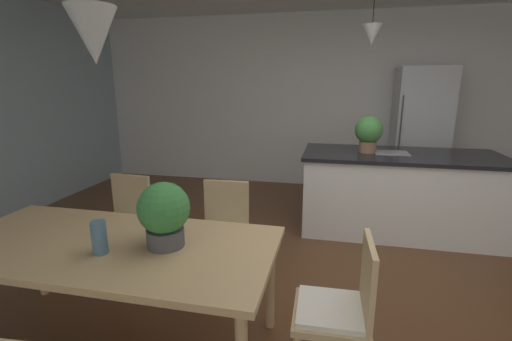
{
  "coord_description": "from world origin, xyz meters",
  "views": [
    {
      "loc": [
        -0.19,
        -2.56,
        1.66
      ],
      "look_at": [
        -0.72,
        -0.14,
        1.04
      ],
      "focal_mm": 24.84,
      "sensor_mm": 36.0,
      "label": 1
    }
  ],
  "objects_px": {
    "potted_plant_on_table": "(164,213)",
    "chair_far_left": "(124,222)",
    "chair_kitchen_end": "(340,308)",
    "chair_far_right": "(223,232)",
    "refrigerator": "(419,134)",
    "dining_table": "(110,252)",
    "potted_plant_on_island": "(369,132)",
    "vase_on_dining_table": "(99,238)",
    "kitchen_island": "(398,192)"
  },
  "relations": [
    {
      "from": "dining_table",
      "to": "refrigerator",
      "type": "xyz_separation_m",
      "value": [
        2.49,
        3.69,
        0.28
      ]
    },
    {
      "from": "refrigerator",
      "to": "vase_on_dining_table",
      "type": "height_order",
      "value": "refrigerator"
    },
    {
      "from": "chair_far_left",
      "to": "potted_plant_on_island",
      "type": "bearing_deg",
      "value": 35.33
    },
    {
      "from": "chair_far_right",
      "to": "potted_plant_on_table",
      "type": "height_order",
      "value": "potted_plant_on_table"
    },
    {
      "from": "chair_far_left",
      "to": "potted_plant_on_table",
      "type": "bearing_deg",
      "value": -44.82
    },
    {
      "from": "chair_far_left",
      "to": "chair_kitchen_end",
      "type": "xyz_separation_m",
      "value": [
        1.83,
        -0.84,
        0.0
      ]
    },
    {
      "from": "dining_table",
      "to": "potted_plant_on_island",
      "type": "relative_size",
      "value": 4.99
    },
    {
      "from": "potted_plant_on_table",
      "to": "chair_far_left",
      "type": "bearing_deg",
      "value": 135.18
    },
    {
      "from": "chair_far_left",
      "to": "vase_on_dining_table",
      "type": "distance_m",
      "value": 1.14
    },
    {
      "from": "dining_table",
      "to": "kitchen_island",
      "type": "bearing_deg",
      "value": 48.9
    },
    {
      "from": "chair_far_left",
      "to": "refrigerator",
      "type": "relative_size",
      "value": 0.46
    },
    {
      "from": "potted_plant_on_table",
      "to": "potted_plant_on_island",
      "type": "bearing_deg",
      "value": 60.33
    },
    {
      "from": "vase_on_dining_table",
      "to": "chair_far_right",
      "type": "bearing_deg",
      "value": 66.98
    },
    {
      "from": "potted_plant_on_table",
      "to": "dining_table",
      "type": "bearing_deg",
      "value": -174.49
    },
    {
      "from": "refrigerator",
      "to": "chair_far_right",
      "type": "bearing_deg",
      "value": -125.53
    },
    {
      "from": "chair_far_left",
      "to": "potted_plant_on_island",
      "type": "distance_m",
      "value": 2.68
    },
    {
      "from": "kitchen_island",
      "to": "vase_on_dining_table",
      "type": "relative_size",
      "value": 11.26
    },
    {
      "from": "dining_table",
      "to": "potted_plant_on_table",
      "type": "distance_m",
      "value": 0.45
    },
    {
      "from": "vase_on_dining_table",
      "to": "potted_plant_on_table",
      "type": "bearing_deg",
      "value": 27.25
    },
    {
      "from": "kitchen_island",
      "to": "potted_plant_on_island",
      "type": "xyz_separation_m",
      "value": [
        -0.37,
        0.0,
        0.66
      ]
    },
    {
      "from": "dining_table",
      "to": "vase_on_dining_table",
      "type": "relative_size",
      "value": 10.67
    },
    {
      "from": "refrigerator",
      "to": "potted_plant_on_table",
      "type": "distance_m",
      "value": 4.24
    },
    {
      "from": "vase_on_dining_table",
      "to": "potted_plant_on_island",
      "type": "bearing_deg",
      "value": 56.54
    },
    {
      "from": "chair_kitchen_end",
      "to": "chair_far_left",
      "type": "bearing_deg",
      "value": 155.41
    },
    {
      "from": "chair_kitchen_end",
      "to": "kitchen_island",
      "type": "relative_size",
      "value": 0.41
    },
    {
      "from": "dining_table",
      "to": "chair_kitchen_end",
      "type": "height_order",
      "value": "chair_kitchen_end"
    },
    {
      "from": "chair_far_right",
      "to": "refrigerator",
      "type": "bearing_deg",
      "value": 54.47
    },
    {
      "from": "chair_far_left",
      "to": "chair_far_right",
      "type": "height_order",
      "value": "same"
    },
    {
      "from": "chair_far_left",
      "to": "potted_plant_on_table",
      "type": "relative_size",
      "value": 2.24
    },
    {
      "from": "chair_kitchen_end",
      "to": "vase_on_dining_table",
      "type": "bearing_deg",
      "value": -174.41
    },
    {
      "from": "chair_far_left",
      "to": "kitchen_island",
      "type": "relative_size",
      "value": 0.41
    },
    {
      "from": "dining_table",
      "to": "vase_on_dining_table",
      "type": "bearing_deg",
      "value": -72.94
    },
    {
      "from": "chair_far_left",
      "to": "chair_far_right",
      "type": "relative_size",
      "value": 1.0
    },
    {
      "from": "chair_kitchen_end",
      "to": "chair_far_right",
      "type": "xyz_separation_m",
      "value": [
        -0.93,
        0.84,
        0.0
      ]
    },
    {
      "from": "potted_plant_on_table",
      "to": "refrigerator",
      "type": "bearing_deg",
      "value": 59.77
    },
    {
      "from": "dining_table",
      "to": "chair_far_left",
      "type": "xyz_separation_m",
      "value": [
        -0.45,
        0.84,
        -0.18
      ]
    },
    {
      "from": "chair_kitchen_end",
      "to": "potted_plant_on_island",
      "type": "relative_size",
      "value": 2.16
    },
    {
      "from": "chair_far_right",
      "to": "refrigerator",
      "type": "distance_m",
      "value": 3.54
    },
    {
      "from": "dining_table",
      "to": "potted_plant_on_island",
      "type": "distance_m",
      "value": 2.91
    },
    {
      "from": "chair_far_right",
      "to": "potted_plant_on_island",
      "type": "xyz_separation_m",
      "value": [
        1.22,
        1.5,
        0.65
      ]
    },
    {
      "from": "chair_kitchen_end",
      "to": "chair_far_right",
      "type": "distance_m",
      "value": 1.25
    },
    {
      "from": "potted_plant_on_island",
      "to": "refrigerator",
      "type": "bearing_deg",
      "value": 58.83
    },
    {
      "from": "refrigerator",
      "to": "potted_plant_on_table",
      "type": "bearing_deg",
      "value": -120.23
    },
    {
      "from": "kitchen_island",
      "to": "vase_on_dining_table",
      "type": "height_order",
      "value": "kitchen_island"
    },
    {
      "from": "dining_table",
      "to": "chair_kitchen_end",
      "type": "distance_m",
      "value": 1.39
    },
    {
      "from": "refrigerator",
      "to": "potted_plant_on_table",
      "type": "relative_size",
      "value": 4.83
    },
    {
      "from": "chair_kitchen_end",
      "to": "refrigerator",
      "type": "bearing_deg",
      "value": 73.2
    },
    {
      "from": "vase_on_dining_table",
      "to": "refrigerator",
      "type": "bearing_deg",
      "value": 57.34
    },
    {
      "from": "potted_plant_on_island",
      "to": "potted_plant_on_table",
      "type": "distance_m",
      "value": 2.66
    },
    {
      "from": "kitchen_island",
      "to": "potted_plant_on_island",
      "type": "height_order",
      "value": "potted_plant_on_island"
    }
  ]
}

